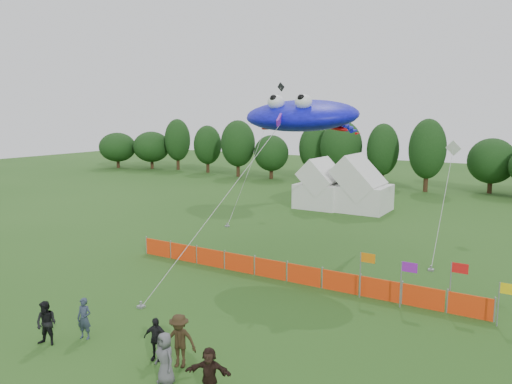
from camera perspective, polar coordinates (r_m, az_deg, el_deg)
The scene contains 15 objects.
ground at distance 19.63m, azimuth -9.66°, elevation -17.62°, with size 160.00×160.00×0.00m, color #234C16.
treeline at distance 59.06m, azimuth 21.65°, elevation 3.96°, with size 104.57×8.78×8.36m.
tent_left at distance 46.88m, azimuth 7.48°, elevation 0.50°, with size 4.18×4.18×3.69m.
tent_right at distance 45.88m, azimuth 11.63°, elevation 0.30°, with size 5.43×4.34×3.83m.
barrier_fence at distance 26.57m, azimuth 3.50°, elevation -9.10°, with size 19.90×0.06×1.00m.
flag_row at distance 23.59m, azimuth 21.44°, elevation -9.66°, with size 8.73×0.70×2.30m.
spectator_a at distance 21.18m, azimuth -19.03°, elevation -13.51°, with size 0.60×0.39×1.64m, color #293344.
spectator_b at distance 21.13m, azimuth -22.84°, elevation -13.67°, with size 0.83×0.65×1.71m, color black.
spectator_c at distance 18.22m, azimuth -8.75°, elevation -16.45°, with size 1.23×0.71×1.91m, color #2E2212.
spectator_d at distance 18.89m, azimuth -11.39°, elevation -16.11°, with size 0.93×0.39×1.58m, color black.
spectator_e at distance 17.36m, azimuth -10.36°, elevation -18.18°, with size 0.85×0.55×1.73m, color #535258.
spectator_f at distance 16.55m, azimuth -5.37°, elevation -19.80°, with size 1.47×0.47×1.59m, color black.
stingray_kite at distance 29.42m, azimuth 5.69°, elevation 8.67°, with size 6.85×19.49×9.84m.
small_kite_white at distance 36.41m, azimuth 21.08°, elevation 1.50°, with size 1.81×10.98×6.81m.
small_kite_dark at distance 44.04m, azimuth 0.66°, elevation 6.32°, with size 2.06×11.47×11.63m.
Camera 1 is at (11.71, -13.08, 8.77)m, focal length 35.00 mm.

